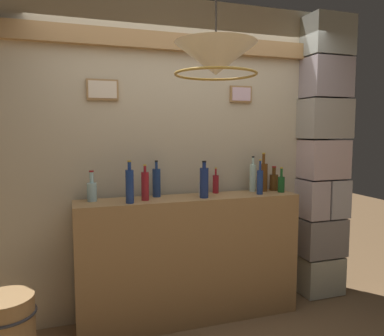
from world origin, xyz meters
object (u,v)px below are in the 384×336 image
(liquor_bottle_brandy, at_px, (145,186))
(pendant_lamp, at_px, (216,60))
(liquor_bottle_port, at_px, (204,182))
(wooden_barrel, at_px, (6,335))
(liquor_bottle_vermouth, at_px, (157,182))
(liquor_bottle_rye, at_px, (281,184))
(liquor_bottle_sherry, at_px, (253,177))
(liquor_bottle_amaro, at_px, (92,190))
(liquor_bottle_whiskey, at_px, (260,181))
(liquor_bottle_vodka, at_px, (274,181))
(liquor_bottle_bourbon, at_px, (216,184))
(liquor_bottle_scotch, at_px, (130,185))
(glass_tumbler_rocks, at_px, (203,189))
(liquor_bottle_gin, at_px, (263,177))

(liquor_bottle_brandy, xyz_separation_m, pendant_lamp, (0.28, -0.78, 0.86))
(liquor_bottle_port, height_order, wooden_barrel, liquor_bottle_port)
(liquor_bottle_vermouth, distance_m, liquor_bottle_rye, 1.13)
(liquor_bottle_sherry, bearing_deg, pendant_lamp, -129.12)
(liquor_bottle_amaro, height_order, pendant_lamp, pendant_lamp)
(liquor_bottle_sherry, bearing_deg, liquor_bottle_whiskey, -95.39)
(liquor_bottle_vodka, distance_m, liquor_bottle_sherry, 0.22)
(liquor_bottle_sherry, bearing_deg, liquor_bottle_bourbon, 177.45)
(liquor_bottle_scotch, bearing_deg, liquor_bottle_brandy, 29.90)
(liquor_bottle_sherry, bearing_deg, liquor_bottle_brandy, -173.07)
(liquor_bottle_bourbon, relative_size, liquor_bottle_rye, 1.01)
(liquor_bottle_port, bearing_deg, liquor_bottle_amaro, 171.20)
(liquor_bottle_whiskey, relative_size, glass_tumbler_rocks, 2.81)
(liquor_bottle_scotch, height_order, pendant_lamp, pendant_lamp)
(liquor_bottle_sherry, bearing_deg, liquor_bottle_vodka, -2.10)
(liquor_bottle_bourbon, bearing_deg, liquor_bottle_sherry, -2.55)
(liquor_bottle_brandy, height_order, pendant_lamp, pendant_lamp)
(liquor_bottle_vodka, bearing_deg, liquor_bottle_scotch, -171.95)
(liquor_bottle_vermouth, bearing_deg, liquor_bottle_brandy, -133.79)
(liquor_bottle_bourbon, relative_size, wooden_barrel, 0.43)
(liquor_bottle_sherry, distance_m, pendant_lamp, 1.44)
(liquor_bottle_amaro, bearing_deg, liquor_bottle_sherry, 1.16)
(glass_tumbler_rocks, bearing_deg, liquor_bottle_vermouth, 168.90)
(liquor_bottle_vermouth, bearing_deg, liquor_bottle_scotch, -141.42)
(liquor_bottle_gin, bearing_deg, liquor_bottle_bourbon, 175.13)
(liquor_bottle_rye, bearing_deg, liquor_bottle_amaro, 176.65)
(liquor_bottle_amaro, xyz_separation_m, liquor_bottle_gin, (1.52, 0.01, 0.05))
(liquor_bottle_vermouth, xyz_separation_m, liquor_bottle_gin, (0.99, -0.03, 0.01))
(liquor_bottle_sherry, height_order, liquor_bottle_rye, liquor_bottle_sherry)
(liquor_bottle_whiskey, height_order, pendant_lamp, pendant_lamp)
(liquor_bottle_gin, distance_m, liquor_bottle_vodka, 0.13)
(glass_tumbler_rocks, bearing_deg, wooden_barrel, -167.66)
(liquor_bottle_whiskey, height_order, liquor_bottle_scotch, liquor_bottle_scotch)
(liquor_bottle_bourbon, relative_size, liquor_bottle_port, 0.75)
(liquor_bottle_vodka, distance_m, pendant_lamp, 1.58)
(liquor_bottle_scotch, distance_m, liquor_bottle_sherry, 1.17)
(liquor_bottle_gin, height_order, glass_tumbler_rocks, liquor_bottle_gin)
(liquor_bottle_vermouth, distance_m, liquor_bottle_brandy, 0.18)
(liquor_bottle_gin, relative_size, pendant_lamp, 0.63)
(liquor_bottle_amaro, relative_size, pendant_lamp, 0.44)
(liquor_bottle_amaro, distance_m, liquor_bottle_brandy, 0.42)
(liquor_bottle_gin, distance_m, liquor_bottle_rye, 0.17)
(liquor_bottle_vermouth, bearing_deg, liquor_bottle_gin, -1.52)
(liquor_bottle_whiskey, distance_m, liquor_bottle_vodka, 0.28)
(liquor_bottle_vermouth, relative_size, liquor_bottle_vodka, 1.36)
(liquor_bottle_brandy, xyz_separation_m, wooden_barrel, (-1.01, -0.28, -0.92))
(liquor_bottle_whiskey, relative_size, liquor_bottle_brandy, 1.06)
(liquor_bottle_amaro, height_order, liquor_bottle_vodka, liquor_bottle_amaro)
(liquor_bottle_rye, bearing_deg, liquor_bottle_vermouth, 173.44)
(liquor_bottle_rye, relative_size, wooden_barrel, 0.43)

